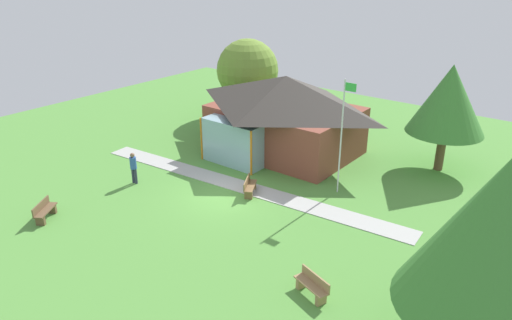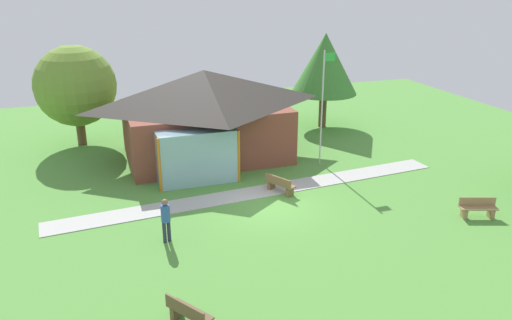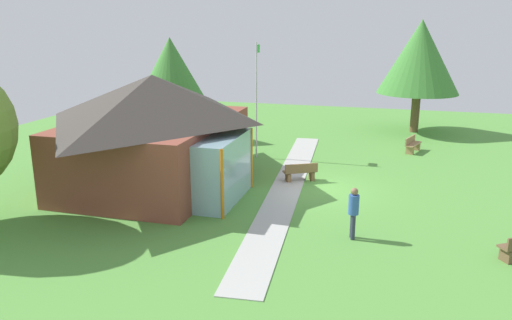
{
  "view_description": "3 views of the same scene",
  "coord_description": "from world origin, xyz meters",
  "px_view_note": "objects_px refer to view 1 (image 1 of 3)",
  "views": [
    {
      "loc": [
        14.85,
        -16.25,
        11.22
      ],
      "look_at": [
        0.1,
        2.6,
        1.15
      ],
      "focal_mm": 34.07,
      "sensor_mm": 36.0,
      "label": 1
    },
    {
      "loc": [
        -6.93,
        -18.61,
        9.45
      ],
      "look_at": [
        0.21,
        2.37,
        1.22
      ],
      "focal_mm": 35.4,
      "sensor_mm": 36.0,
      "label": 2
    },
    {
      "loc": [
        -20.34,
        -2.84,
        6.86
      ],
      "look_at": [
        -0.59,
        2.66,
        1.25
      ],
      "focal_mm": 35.58,
      "sensor_mm": 36.0,
      "label": 3
    }
  ],
  "objects_px": {
    "flagpole": "(342,133)",
    "tree_behind_pavilion_left": "(248,70)",
    "pavilion": "(283,113)",
    "bench_lawn_far_right": "(312,286)",
    "bench_front_left": "(45,211)",
    "tree_behind_pavilion_right": "(449,100)",
    "bench_rear_near_path": "(249,187)",
    "visitor_strolling_lawn": "(133,166)",
    "tree_far_east": "(501,234)"
  },
  "relations": [
    {
      "from": "tree_behind_pavilion_right",
      "to": "tree_behind_pavilion_left",
      "type": "bearing_deg",
      "value": 175.31
    },
    {
      "from": "visitor_strolling_lawn",
      "to": "tree_far_east",
      "type": "bearing_deg",
      "value": -22.13
    },
    {
      "from": "pavilion",
      "to": "bench_rear_near_path",
      "type": "height_order",
      "value": "pavilion"
    },
    {
      "from": "flagpole",
      "to": "bench_rear_near_path",
      "type": "distance_m",
      "value": 5.37
    },
    {
      "from": "tree_behind_pavilion_left",
      "to": "flagpole",
      "type": "bearing_deg",
      "value": -31.65
    },
    {
      "from": "bench_rear_near_path",
      "to": "tree_far_east",
      "type": "xyz_separation_m",
      "value": [
        12.32,
        -5.09,
        4.33
      ]
    },
    {
      "from": "bench_lawn_far_right",
      "to": "bench_rear_near_path",
      "type": "distance_m",
      "value": 8.38
    },
    {
      "from": "pavilion",
      "to": "tree_behind_pavilion_left",
      "type": "relative_size",
      "value": 1.62
    },
    {
      "from": "bench_front_left",
      "to": "tree_behind_pavilion_right",
      "type": "relative_size",
      "value": 0.25
    },
    {
      "from": "bench_lawn_far_right",
      "to": "tree_far_east",
      "type": "height_order",
      "value": "tree_far_east"
    },
    {
      "from": "flagpole",
      "to": "tree_behind_pavilion_right",
      "type": "xyz_separation_m",
      "value": [
        3.06,
        6.1,
        0.84
      ]
    },
    {
      "from": "pavilion",
      "to": "tree_far_east",
      "type": "bearing_deg",
      "value": -37.24
    },
    {
      "from": "flagpole",
      "to": "bench_front_left",
      "type": "xyz_separation_m",
      "value": [
        -9.28,
        -10.78,
        -2.85
      ]
    },
    {
      "from": "bench_lawn_far_right",
      "to": "bench_rear_near_path",
      "type": "bearing_deg",
      "value": -16.83
    },
    {
      "from": "bench_front_left",
      "to": "tree_behind_pavilion_right",
      "type": "bearing_deg",
      "value": 110.42
    },
    {
      "from": "tree_behind_pavilion_left",
      "to": "tree_far_east",
      "type": "bearing_deg",
      "value": -36.57
    },
    {
      "from": "pavilion",
      "to": "bench_lawn_far_right",
      "type": "height_order",
      "value": "pavilion"
    },
    {
      "from": "visitor_strolling_lawn",
      "to": "tree_far_east",
      "type": "xyz_separation_m",
      "value": [
        17.93,
        -2.3,
        3.71
      ]
    },
    {
      "from": "bench_lawn_far_right",
      "to": "tree_behind_pavilion_left",
      "type": "relative_size",
      "value": 0.27
    },
    {
      "from": "tree_behind_pavilion_right",
      "to": "bench_rear_near_path",
      "type": "bearing_deg",
      "value": -125.67
    },
    {
      "from": "bench_front_left",
      "to": "bench_rear_near_path",
      "type": "xyz_separation_m",
      "value": [
        5.82,
        7.81,
        0.0
      ]
    },
    {
      "from": "bench_rear_near_path",
      "to": "tree_behind_pavilion_left",
      "type": "distance_m",
      "value": 13.66
    },
    {
      "from": "flagpole",
      "to": "tree_behind_pavilion_left",
      "type": "relative_size",
      "value": 1.03
    },
    {
      "from": "pavilion",
      "to": "flagpole",
      "type": "height_order",
      "value": "flagpole"
    },
    {
      "from": "tree_far_east",
      "to": "tree_behind_pavilion_right",
      "type": "bearing_deg",
      "value": 112.28
    },
    {
      "from": "bench_front_left",
      "to": "flagpole",
      "type": "bearing_deg",
      "value": 105.86
    },
    {
      "from": "flagpole",
      "to": "visitor_strolling_lawn",
      "type": "relative_size",
      "value": 3.39
    },
    {
      "from": "tree_behind_pavilion_right",
      "to": "flagpole",
      "type": "bearing_deg",
      "value": -116.6
    },
    {
      "from": "tree_behind_pavilion_left",
      "to": "tree_behind_pavilion_right",
      "type": "bearing_deg",
      "value": -4.69
    },
    {
      "from": "bench_front_left",
      "to": "tree_behind_pavilion_left",
      "type": "xyz_separation_m",
      "value": [
        -2.61,
        18.1,
        3.06
      ]
    },
    {
      "from": "tree_far_east",
      "to": "bench_lawn_far_right",
      "type": "bearing_deg",
      "value": 177.94
    },
    {
      "from": "pavilion",
      "to": "bench_front_left",
      "type": "relative_size",
      "value": 6.23
    },
    {
      "from": "flagpole",
      "to": "tree_behind_pavilion_left",
      "type": "xyz_separation_m",
      "value": [
        -11.89,
        7.33,
        0.21
      ]
    },
    {
      "from": "tree_behind_pavilion_right",
      "to": "tree_behind_pavilion_left",
      "type": "relative_size",
      "value": 1.04
    },
    {
      "from": "flagpole",
      "to": "visitor_strolling_lawn",
      "type": "distance_m",
      "value": 10.97
    },
    {
      "from": "flagpole",
      "to": "bench_rear_near_path",
      "type": "bearing_deg",
      "value": -139.31
    },
    {
      "from": "flagpole",
      "to": "tree_behind_pavilion_right",
      "type": "height_order",
      "value": "tree_behind_pavilion_right"
    },
    {
      "from": "visitor_strolling_lawn",
      "to": "flagpole",
      "type": "bearing_deg",
      "value": 17.62
    },
    {
      "from": "tree_behind_pavilion_right",
      "to": "pavilion",
      "type": "bearing_deg",
      "value": -159.23
    },
    {
      "from": "visitor_strolling_lawn",
      "to": "tree_far_east",
      "type": "relative_size",
      "value": 0.25
    },
    {
      "from": "flagpole",
      "to": "tree_far_east",
      "type": "height_order",
      "value": "tree_far_east"
    },
    {
      "from": "visitor_strolling_lawn",
      "to": "tree_far_east",
      "type": "distance_m",
      "value": 18.45
    },
    {
      "from": "pavilion",
      "to": "visitor_strolling_lawn",
      "type": "height_order",
      "value": "pavilion"
    },
    {
      "from": "bench_lawn_far_right",
      "to": "visitor_strolling_lawn",
      "type": "bearing_deg",
      "value": 9.28
    },
    {
      "from": "pavilion",
      "to": "bench_lawn_far_right",
      "type": "relative_size",
      "value": 5.96
    },
    {
      "from": "bench_front_left",
      "to": "tree_behind_pavilion_right",
      "type": "height_order",
      "value": "tree_behind_pavilion_right"
    },
    {
      "from": "bench_rear_near_path",
      "to": "visitor_strolling_lawn",
      "type": "bearing_deg",
      "value": -91.95
    },
    {
      "from": "flagpole",
      "to": "tree_far_east",
      "type": "bearing_deg",
      "value": -42.31
    },
    {
      "from": "flagpole",
      "to": "visitor_strolling_lawn",
      "type": "height_order",
      "value": "flagpole"
    },
    {
      "from": "flagpole",
      "to": "bench_front_left",
      "type": "distance_m",
      "value": 14.5
    }
  ]
}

